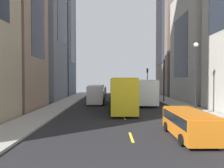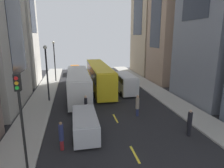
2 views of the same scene
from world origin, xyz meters
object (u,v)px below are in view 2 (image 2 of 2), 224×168
car_silver_1 (85,123)px  traffic_light_near_corner (20,105)px  pedestrian_crossing_mid (61,135)px  city_bus_white (78,82)px  pedestrian_walking_far (137,105)px  pedestrian_crossing_near (86,105)px  streetcar_yellow (99,74)px  delivery_van_white (126,82)px  car_orange_0 (75,69)px  pedestrian_waiting_curb (190,122)px

car_silver_1 → traffic_light_near_corner: (-3.60, -3.70, 3.04)m
pedestrian_crossing_mid → traffic_light_near_corner: 3.96m
city_bus_white → pedestrian_walking_far: 8.95m
pedestrian_crossing_near → traffic_light_near_corner: 8.68m
pedestrian_crossing_mid → pedestrian_crossing_near: bearing=-106.3°
traffic_light_near_corner → city_bus_white: bearing=75.8°
streetcar_yellow → pedestrian_crossing_near: (-2.71, -10.59, -0.92)m
delivery_van_white → pedestrian_crossing_near: (-5.99, -7.47, -0.31)m
delivery_van_white → pedestrian_crossing_mid: (-8.03, -12.82, -0.41)m
car_orange_0 → traffic_light_near_corner: 30.77m
pedestrian_waiting_curb → traffic_light_near_corner: traffic_light_near_corner is taller
streetcar_yellow → delivery_van_white: (3.28, -3.13, -0.61)m
streetcar_yellow → car_silver_1: (-3.04, -14.09, -1.11)m
city_bus_white → car_orange_0: 16.90m
traffic_light_near_corner → pedestrian_walking_far: bearing=36.2°
pedestrian_walking_far → pedestrian_crossing_near: 5.00m
delivery_van_white → traffic_light_near_corner: size_ratio=0.98×
city_bus_white → pedestrian_crossing_near: size_ratio=5.03×
pedestrian_crossing_mid → pedestrian_walking_far: size_ratio=0.98×
car_silver_1 → pedestrian_waiting_curb: pedestrian_waiting_curb is taller
pedestrian_crossing_mid → pedestrian_crossing_near: (2.04, 5.36, 0.10)m
city_bus_white → streetcar_yellow: (3.19, 4.23, 0.12)m
car_silver_1 → traffic_light_near_corner: bearing=-134.2°
pedestrian_crossing_near → pedestrian_waiting_curb: bearing=-106.3°
car_orange_0 → pedestrian_crossing_mid: bearing=-92.8°
delivery_van_white → pedestrian_walking_far: (-1.05, -8.17, -0.39)m
streetcar_yellow → car_orange_0: size_ratio=3.25×
pedestrian_crossing_mid → pedestrian_walking_far: bearing=-141.8°
city_bus_white → pedestrian_crossing_near: bearing=-85.7°
streetcar_yellow → car_orange_0: 13.13m
pedestrian_crossing_near → pedestrian_walking_far: bearing=-79.9°
delivery_van_white → car_silver_1: 12.66m
traffic_light_near_corner → delivery_van_white: bearing=56.0°
city_bus_white → pedestrian_walking_far: bearing=-52.5°
pedestrian_walking_far → delivery_van_white: bearing=50.4°
car_orange_0 → traffic_light_near_corner: (-3.29, -30.43, 3.12)m
traffic_light_near_corner → car_orange_0: bearing=83.8°
delivery_van_white → pedestrian_waiting_curb: (1.66, -12.73, -0.38)m
pedestrian_waiting_curb → streetcar_yellow: bearing=77.3°
car_orange_0 → car_silver_1: bearing=-89.3°
delivery_van_white → pedestrian_waiting_curb: 12.85m
pedestrian_walking_far → traffic_light_near_corner: 11.37m
pedestrian_crossing_near → traffic_light_near_corner: size_ratio=0.39×
delivery_van_white → pedestrian_waiting_curb: bearing=-82.6°
streetcar_yellow → pedestrian_crossing_near: size_ratio=6.71×
streetcar_yellow → traffic_light_near_corner: size_ratio=2.63×
pedestrian_crossing_mid → pedestrian_waiting_curb: bearing=-174.9°
car_orange_0 → pedestrian_crossing_near: 23.24m
car_silver_1 → pedestrian_crossing_mid: pedestrian_crossing_mid is taller
pedestrian_walking_far → pedestrian_crossing_near: pedestrian_crossing_near is taller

